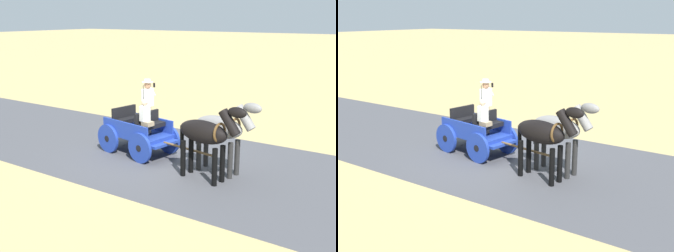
% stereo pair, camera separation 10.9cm
% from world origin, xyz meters
% --- Properties ---
extents(ground_plane, '(200.00, 200.00, 0.00)m').
position_xyz_m(ground_plane, '(0.00, 0.00, 0.00)').
color(ground_plane, tan).
extents(road_surface, '(6.39, 160.00, 0.01)m').
position_xyz_m(road_surface, '(0.00, 0.00, 0.00)').
color(road_surface, '#4C4C51').
rests_on(road_surface, ground).
extents(horse_drawn_carriage, '(1.78, 4.51, 2.50)m').
position_xyz_m(horse_drawn_carriage, '(0.14, -0.53, 0.82)').
color(horse_drawn_carriage, '#1E3899').
rests_on(horse_drawn_carriage, ground).
extents(horse_near_side, '(0.75, 2.15, 2.21)m').
position_xyz_m(horse_near_side, '(0.27, 2.51, 1.32)').
color(horse_near_side, gray).
rests_on(horse_near_side, ground).
extents(horse_off_side, '(0.77, 2.15, 2.21)m').
position_xyz_m(horse_off_side, '(0.98, 2.40, 1.32)').
color(horse_off_side, black).
rests_on(horse_off_side, ground).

